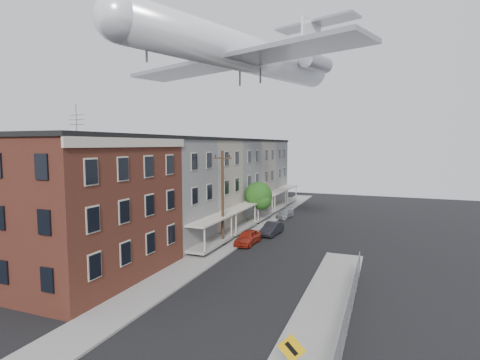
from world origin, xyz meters
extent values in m
plane|color=black|center=(0.00, 0.00, 0.00)|extent=(120.00, 120.00, 0.00)
cube|color=gray|center=(-5.50, 24.00, 0.06)|extent=(3.00, 62.00, 0.12)
cube|color=gray|center=(5.50, 6.00, 0.06)|extent=(3.00, 26.00, 0.12)
cube|color=gray|center=(-4.05, 24.00, 0.07)|extent=(0.15, 62.00, 0.14)
cube|color=gray|center=(4.05, 6.00, 0.07)|extent=(0.15, 26.00, 0.14)
cube|color=#331410|center=(-12.00, 7.00, 5.00)|extent=(10.00, 12.00, 10.00)
cube|color=black|center=(-12.00, 7.00, 10.15)|extent=(10.30, 12.30, 0.30)
cube|color=beige|center=(-6.92, 7.00, 9.70)|extent=(0.16, 12.20, 0.60)
cylinder|color=#515156|center=(-10.00, 5.00, 11.15)|extent=(0.04, 0.04, 2.00)
cube|color=slate|center=(-12.00, 16.50, 5.00)|extent=(10.00, 7.00, 10.00)
cube|color=black|center=(-12.00, 16.50, 10.15)|extent=(10.25, 7.00, 0.30)
cube|color=gray|center=(-6.10, 16.50, 0.55)|extent=(1.80, 6.40, 0.25)
cube|color=beige|center=(-6.10, 16.50, 2.75)|extent=(1.90, 6.50, 0.15)
cube|color=slate|center=(-12.00, 23.50, 5.00)|extent=(10.00, 7.00, 10.00)
cube|color=black|center=(-12.00, 23.50, 10.15)|extent=(10.25, 7.00, 0.30)
cube|color=gray|center=(-6.10, 23.50, 0.55)|extent=(1.80, 6.40, 0.25)
cube|color=beige|center=(-6.10, 23.50, 2.75)|extent=(1.90, 6.50, 0.15)
cube|color=slate|center=(-12.00, 30.50, 5.00)|extent=(10.00, 7.00, 10.00)
cube|color=black|center=(-12.00, 30.50, 10.15)|extent=(10.25, 7.00, 0.30)
cube|color=gray|center=(-6.10, 30.50, 0.55)|extent=(1.80, 6.40, 0.25)
cube|color=beige|center=(-6.10, 30.50, 2.75)|extent=(1.90, 6.50, 0.15)
cube|color=slate|center=(-12.00, 37.50, 5.00)|extent=(10.00, 7.00, 10.00)
cube|color=black|center=(-12.00, 37.50, 10.15)|extent=(10.25, 7.00, 0.30)
cube|color=gray|center=(-6.10, 37.50, 0.55)|extent=(1.80, 6.40, 0.25)
cube|color=beige|center=(-6.10, 37.50, 2.75)|extent=(1.90, 6.50, 0.15)
cube|color=slate|center=(-12.00, 44.50, 5.00)|extent=(10.00, 7.00, 10.00)
cube|color=black|center=(-12.00, 44.50, 10.15)|extent=(10.25, 7.00, 0.30)
cube|color=gray|center=(-6.10, 44.50, 0.55)|extent=(1.80, 6.40, 0.25)
cube|color=beige|center=(-6.10, 44.50, 2.75)|extent=(1.90, 6.50, 0.15)
cylinder|color=gray|center=(7.00, 2.00, 0.95)|extent=(0.06, 0.06, 1.90)
cylinder|color=gray|center=(7.00, 5.00, 0.95)|extent=(0.06, 0.06, 1.90)
cylinder|color=gray|center=(7.00, 8.00, 0.95)|extent=(0.06, 0.06, 1.90)
cylinder|color=gray|center=(7.00, 11.00, 0.95)|extent=(0.06, 0.06, 1.90)
cylinder|color=gray|center=(7.00, 14.00, 0.95)|extent=(0.06, 0.06, 1.90)
cube|color=gray|center=(7.00, 5.00, 1.85)|extent=(0.04, 18.00, 0.04)
cube|color=gray|center=(7.00, 5.00, 0.95)|extent=(0.02, 18.00, 1.80)
cube|color=#E7AB0C|center=(5.60, -1.04, 2.25)|extent=(1.10, 0.03, 1.10)
cube|color=black|center=(5.60, -1.06, 2.25)|extent=(0.52, 0.02, 0.52)
cylinder|color=black|center=(-5.60, 18.00, 4.50)|extent=(0.26, 0.26, 9.00)
cube|color=black|center=(-5.60, 18.00, 8.30)|extent=(1.80, 0.12, 0.12)
cylinder|color=black|center=(-6.30, 18.00, 8.50)|extent=(0.08, 0.08, 0.25)
cylinder|color=black|center=(-4.90, 18.00, 8.50)|extent=(0.08, 0.08, 0.25)
cylinder|color=black|center=(-5.40, 28.00, 1.20)|extent=(0.24, 0.24, 2.40)
sphere|color=#1C4913|center=(-5.40, 28.00, 3.60)|extent=(3.20, 3.20, 3.20)
sphere|color=#1C4913|center=(-4.90, 27.70, 3.04)|extent=(2.24, 2.24, 2.24)
imported|color=maroon|center=(-3.60, 19.42, 0.69)|extent=(1.72, 4.07, 1.37)
imported|color=black|center=(-2.53, 23.92, 0.66)|extent=(1.70, 4.09, 1.32)
imported|color=gray|center=(-3.60, 33.59, 0.56)|extent=(1.89, 3.98, 1.12)
cylinder|color=white|center=(-5.07, 21.84, 18.60)|extent=(12.62, 26.75, 3.62)
sphere|color=white|center=(-9.68, 9.08, 18.60)|extent=(3.62, 3.62, 3.62)
cone|color=white|center=(-0.46, 34.60, 18.60)|extent=(4.55, 4.42, 3.62)
cube|color=#939399|center=(-5.64, 20.24, 17.47)|extent=(27.13, 13.68, 0.40)
cylinder|color=#939399|center=(-4.36, 31.80, 18.83)|extent=(3.24, 4.87, 1.81)
cylinder|color=#939399|center=(0.75, 29.95, 18.83)|extent=(3.24, 4.87, 1.81)
cube|color=white|center=(-0.65, 34.07, 21.77)|extent=(1.72, 4.14, 6.33)
cube|color=#939399|center=(-0.27, 35.13, 24.71)|extent=(11.10, 6.41, 0.28)
cylinder|color=#515156|center=(-8.91, 11.20, 16.57)|extent=(0.18, 0.18, 1.36)
camera|label=1|loc=(8.55, -13.66, 9.57)|focal=28.00mm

